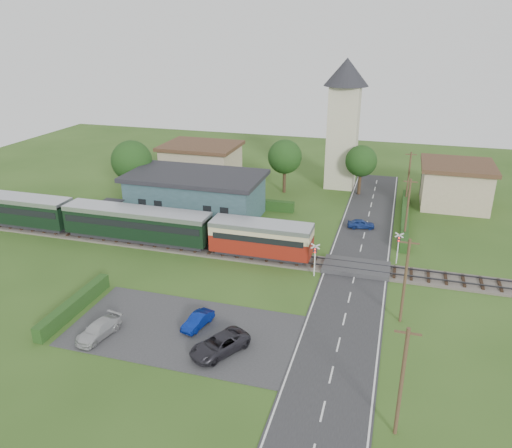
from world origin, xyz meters
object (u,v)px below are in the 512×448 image
(house_east, at_px, (455,184))
(car_park_dark, at_px, (220,345))
(church_tower, at_px, (344,114))
(station_building, at_px, (196,195))
(pedestrian_near, at_px, (252,235))
(crossing_signal_far, at_px, (398,243))
(car_park_silver, at_px, (98,330))
(car_park_blue, at_px, (198,321))
(pedestrian_far, at_px, (137,219))
(crossing_signal_near, at_px, (315,255))
(house_west, at_px, (201,162))
(equipment_hut, at_px, (111,212))
(train, at_px, (110,220))
(car_on_road, at_px, (361,224))

(house_east, bearing_deg, car_park_dark, -115.36)
(church_tower, distance_m, car_park_dark, 42.97)
(station_building, distance_m, pedestrian_near, 11.25)
(house_east, xyz_separation_m, crossing_signal_far, (-6.40, -19.61, -0.66))
(house_east, height_order, car_park_silver, house_east)
(station_building, xyz_separation_m, car_park_blue, (9.37, -22.22, -2.10))
(house_east, bearing_deg, pedestrian_far, -150.79)
(crossing_signal_near, bearing_deg, car_park_blue, -123.01)
(crossing_signal_near, bearing_deg, station_building, 145.19)
(car_park_blue, bearing_deg, car_park_silver, -140.50)
(church_tower, xyz_separation_m, pedestrian_far, (-19.50, -23.29, -8.81))
(house_west, bearing_deg, equipment_hut, -98.62)
(house_east, distance_m, car_park_dark, 41.88)
(crossing_signal_far, xyz_separation_m, car_park_dark, (-11.51, -18.19, -1.44))
(equipment_hut, xyz_separation_m, car_park_blue, (17.37, -16.43, -1.15))
(house_east, xyz_separation_m, pedestrian_far, (-34.50, -19.29, -1.38))
(station_building, relative_size, car_park_dark, 3.56)
(pedestrian_near, bearing_deg, equipment_hut, -26.53)
(train, bearing_deg, station_building, 55.67)
(house_west, xyz_separation_m, crossing_signal_near, (21.40, -25.41, -0.65))
(church_tower, relative_size, car_on_road, 5.82)
(equipment_hut, bearing_deg, car_park_dark, -43.41)
(train, distance_m, church_tower, 34.46)
(house_east, height_order, car_park_blue, house_east)
(church_tower, relative_size, pedestrian_near, 10.85)
(equipment_hut, distance_m, house_west, 20.05)
(pedestrian_near, bearing_deg, station_building, -60.06)
(crossing_signal_near, xyz_separation_m, car_on_road, (3.04, 12.99, -1.58))
(house_west, bearing_deg, car_park_blue, -68.37)
(church_tower, distance_m, car_park_blue, 40.78)
(equipment_hut, distance_m, car_on_road, 28.44)
(car_park_blue, height_order, car_park_dark, car_park_dark)
(crossing_signal_far, relative_size, car_on_road, 1.08)
(station_building, distance_m, car_on_road, 19.62)
(house_west, relative_size, pedestrian_far, 5.57)
(church_tower, bearing_deg, car_park_blue, -98.17)
(house_east, xyz_separation_m, car_park_blue, (-20.63, -35.23, -2.20))
(crossing_signal_near, relative_size, car_park_silver, 0.84)
(car_on_road, relative_size, car_park_blue, 0.97)
(equipment_hut, bearing_deg, house_west, 81.38)
(church_tower, distance_m, car_park_silver, 45.23)
(crossing_signal_far, bearing_deg, house_east, 71.92)
(pedestrian_far, bearing_deg, house_east, -80.62)
(car_park_silver, xyz_separation_m, pedestrian_near, (6.16, 18.90, 0.62))
(train, xyz_separation_m, car_on_road, (25.58, 10.58, -1.61))
(car_park_dark, relative_size, pedestrian_near, 2.77)
(station_building, distance_m, house_east, 32.70)
(equipment_hut, relative_size, crossing_signal_far, 0.78)
(car_park_dark, distance_m, pedestrian_near, 18.47)
(crossing_signal_far, relative_size, car_park_silver, 0.84)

